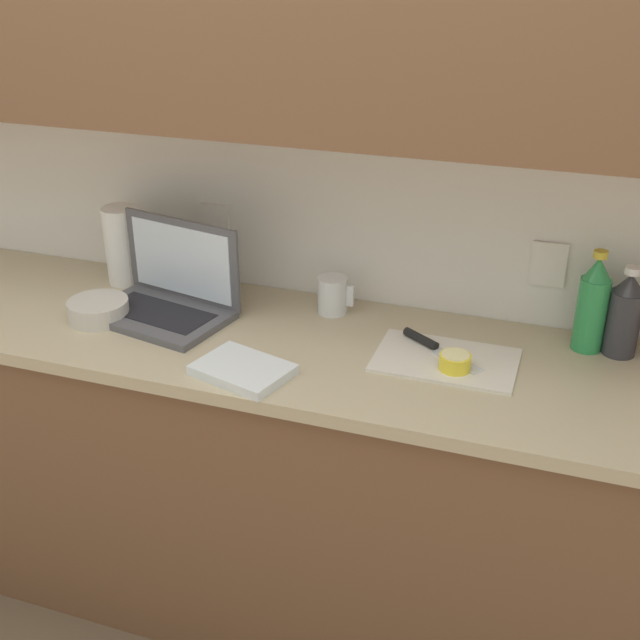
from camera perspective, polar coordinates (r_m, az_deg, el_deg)
ground_plane at (r=2.66m, az=-3.98°, el=-18.67°), size 12.00×12.00×0.00m
wall_back at (r=2.12m, az=-2.84°, el=17.55°), size 5.20×0.38×2.60m
counter_unit at (r=2.37m, az=-4.82°, el=-10.49°), size 2.39×0.60×0.91m
laptop at (r=2.25m, az=-10.72°, el=1.92°), size 0.42×0.31×0.25m
cutting_board at (r=2.01m, az=8.93°, el=-2.83°), size 0.35×0.23×0.01m
knife at (r=2.05m, az=7.73°, el=-1.66°), size 0.23×0.16×0.02m
lemon_half_cut at (r=1.96m, az=9.58°, el=-2.94°), size 0.08×0.08×0.04m
bottle_green_soda at (r=2.11m, az=18.80°, el=1.02°), size 0.08×0.08×0.27m
bottle_oil_tall at (r=2.12m, az=20.84°, el=0.33°), size 0.08×0.08×0.23m
measuring_cup at (r=2.22m, az=0.91°, el=1.79°), size 0.10×0.08×0.10m
bowl_white at (r=2.27m, az=-15.48°, el=0.69°), size 0.16×0.16×0.06m
paper_towel_roll at (r=2.46m, az=-13.82°, el=5.16°), size 0.11×0.11×0.23m
dish_towel at (r=1.94m, az=-5.51°, el=-3.54°), size 0.25×0.21×0.02m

